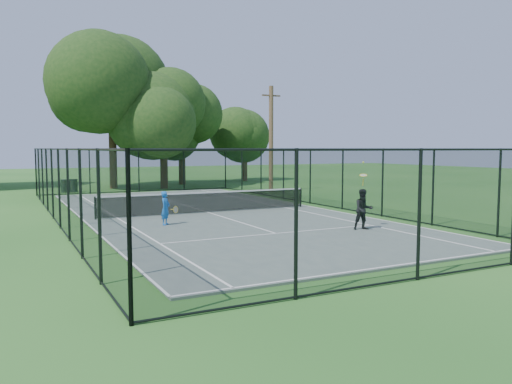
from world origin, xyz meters
name	(u,v)px	position (x,y,z in m)	size (l,w,h in m)	color
ground	(208,214)	(0.00, 0.00, 0.00)	(120.00, 120.00, 0.00)	#20531C
tennis_court	(208,213)	(0.00, 0.00, 0.03)	(11.00, 24.00, 0.06)	#4F5D58
tennis_net	(208,201)	(0.00, 0.00, 0.58)	(10.08, 0.08, 0.95)	black
fence	(208,181)	(0.00, 0.00, 1.50)	(13.10, 26.10, 3.00)	black
tree_near_left	(112,105)	(-0.98, 16.84, 6.18)	(7.69, 7.69, 10.03)	#332114
tree_near_mid	(163,118)	(2.41, 15.11, 5.27)	(6.54, 6.54, 8.56)	#332114
tree_near_right	(182,131)	(5.01, 18.68, 4.48)	(5.11, 5.11, 7.06)	#332114
tree_far_right	(244,136)	(11.61, 20.41, 4.11)	(5.02, 5.02, 6.64)	#332114
trash_bin_left	(65,186)	(-4.63, 14.78, 0.45)	(0.58, 0.58, 0.89)	black
trash_bin_right	(73,186)	(-4.09, 14.71, 0.46)	(0.58, 0.58, 0.90)	black
utility_pole	(271,138)	(8.20, 9.00, 3.69)	(1.40, 0.30, 7.25)	#4C3823
player_blue	(166,208)	(-2.83, -2.75, 0.71)	(0.86, 0.56, 1.30)	blue
player_black	(363,209)	(3.23, -7.09, 0.80)	(0.94, 1.06, 2.45)	black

